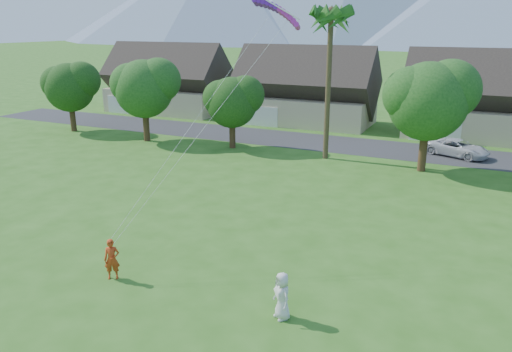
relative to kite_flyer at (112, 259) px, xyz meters
The scene contains 8 objects.
street 30.27m from the kite_flyer, 81.61° to the left, with size 90.00×7.00×0.01m, color #2D2D30.
kite_flyer is the anchor object (origin of this frame).
watcher 8.17m from the kite_flyer, ahead, with size 0.95×0.62×1.95m, color silver.
parked_car 32.50m from the kite_flyer, 67.08° to the left, with size 2.44×5.29×1.47m, color silver.
houses_row 39.32m from the kite_flyer, 82.81° to the left, with size 72.75×8.19×8.86m.
tree_row 24.39m from the kite_flyer, 82.19° to the left, with size 62.27×6.67×8.45m.
fan_palm 26.84m from the kite_flyer, 84.36° to the left, with size 3.00×3.00×13.80m.
parafoil_kite 14.55m from the kite_flyer, 63.14° to the left, with size 2.81×1.21×0.50m.
Camera 1 is at (10.05, -11.67, 11.14)m, focal length 35.00 mm.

